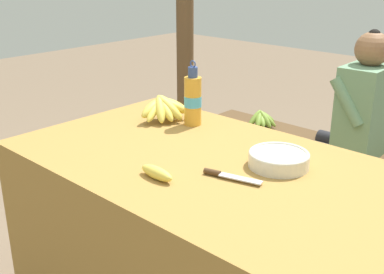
{
  "coord_description": "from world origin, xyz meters",
  "views": [
    {
      "loc": [
        1.0,
        -1.16,
        1.42
      ],
      "look_at": [
        -0.12,
        0.05,
        0.81
      ],
      "focal_mm": 45.0,
      "sensor_mm": 36.0,
      "label": 1
    }
  ],
  "objects_px": {
    "loose_banana_front": "(157,173)",
    "knife": "(224,175)",
    "banana_bunch_ripe": "(164,107)",
    "serving_bowl": "(279,159)",
    "seated_vendor": "(355,117)",
    "water_bottle": "(193,100)",
    "wooden_bench": "(319,153)",
    "banana_bunch_green": "(263,118)"
  },
  "relations": [
    {
      "from": "banana_bunch_ripe",
      "to": "knife",
      "type": "relative_size",
      "value": 1.29
    },
    {
      "from": "seated_vendor",
      "to": "loose_banana_front",
      "type": "bearing_deg",
      "value": 88.22
    },
    {
      "from": "serving_bowl",
      "to": "banana_bunch_green",
      "type": "height_order",
      "value": "serving_bowl"
    },
    {
      "from": "serving_bowl",
      "to": "banana_bunch_green",
      "type": "bearing_deg",
      "value": 126.38
    },
    {
      "from": "water_bottle",
      "to": "loose_banana_front",
      "type": "distance_m",
      "value": 0.55
    },
    {
      "from": "water_bottle",
      "to": "seated_vendor",
      "type": "height_order",
      "value": "seated_vendor"
    },
    {
      "from": "banana_bunch_ripe",
      "to": "serving_bowl",
      "type": "height_order",
      "value": "banana_bunch_ripe"
    },
    {
      "from": "banana_bunch_ripe",
      "to": "wooden_bench",
      "type": "distance_m",
      "value": 1.18
    },
    {
      "from": "loose_banana_front",
      "to": "wooden_bench",
      "type": "height_order",
      "value": "loose_banana_front"
    },
    {
      "from": "water_bottle",
      "to": "knife",
      "type": "distance_m",
      "value": 0.54
    },
    {
      "from": "banana_bunch_ripe",
      "to": "loose_banana_front",
      "type": "height_order",
      "value": "banana_bunch_ripe"
    },
    {
      "from": "knife",
      "to": "loose_banana_front",
      "type": "bearing_deg",
      "value": -149.92
    },
    {
      "from": "loose_banana_front",
      "to": "knife",
      "type": "distance_m",
      "value": 0.21
    },
    {
      "from": "seated_vendor",
      "to": "knife",
      "type": "bearing_deg",
      "value": 94.85
    },
    {
      "from": "water_bottle",
      "to": "seated_vendor",
      "type": "xyz_separation_m",
      "value": [
        0.27,
        0.98,
        -0.25
      ]
    },
    {
      "from": "banana_bunch_ripe",
      "to": "water_bottle",
      "type": "xyz_separation_m",
      "value": [
        0.13,
        0.04,
        0.05
      ]
    },
    {
      "from": "water_bottle",
      "to": "seated_vendor",
      "type": "distance_m",
      "value": 1.05
    },
    {
      "from": "loose_banana_front",
      "to": "banana_bunch_green",
      "type": "bearing_deg",
      "value": 112.38
    },
    {
      "from": "loose_banana_front",
      "to": "knife",
      "type": "relative_size",
      "value": 0.71
    },
    {
      "from": "knife",
      "to": "banana_bunch_green",
      "type": "xyz_separation_m",
      "value": [
        -0.76,
        1.33,
        -0.3
      ]
    },
    {
      "from": "seated_vendor",
      "to": "banana_bunch_ripe",
      "type": "bearing_deg",
      "value": 66.93
    },
    {
      "from": "banana_bunch_ripe",
      "to": "seated_vendor",
      "type": "relative_size",
      "value": 0.23
    },
    {
      "from": "wooden_bench",
      "to": "banana_bunch_green",
      "type": "bearing_deg",
      "value": -179.03
    },
    {
      "from": "banana_bunch_ripe",
      "to": "serving_bowl",
      "type": "distance_m",
      "value": 0.64
    },
    {
      "from": "water_bottle",
      "to": "loose_banana_front",
      "type": "xyz_separation_m",
      "value": [
        0.28,
        -0.47,
        -0.09
      ]
    },
    {
      "from": "serving_bowl",
      "to": "knife",
      "type": "distance_m",
      "value": 0.21
    },
    {
      "from": "banana_bunch_ripe",
      "to": "water_bottle",
      "type": "distance_m",
      "value": 0.14
    },
    {
      "from": "water_bottle",
      "to": "wooden_bench",
      "type": "xyz_separation_m",
      "value": [
        0.07,
        1.02,
        -0.52
      ]
    },
    {
      "from": "knife",
      "to": "seated_vendor",
      "type": "distance_m",
      "value": 1.32
    },
    {
      "from": "banana_bunch_ripe",
      "to": "wooden_bench",
      "type": "relative_size",
      "value": 0.16
    },
    {
      "from": "serving_bowl",
      "to": "loose_banana_front",
      "type": "height_order",
      "value": "serving_bowl"
    },
    {
      "from": "loose_banana_front",
      "to": "water_bottle",
      "type": "bearing_deg",
      "value": 120.58
    },
    {
      "from": "wooden_bench",
      "to": "seated_vendor",
      "type": "relative_size",
      "value": 1.42
    },
    {
      "from": "banana_bunch_ripe",
      "to": "banana_bunch_green",
      "type": "distance_m",
      "value": 1.13
    },
    {
      "from": "banana_bunch_ripe",
      "to": "loose_banana_front",
      "type": "relative_size",
      "value": 1.82
    },
    {
      "from": "serving_bowl",
      "to": "seated_vendor",
      "type": "height_order",
      "value": "seated_vendor"
    },
    {
      "from": "seated_vendor",
      "to": "banana_bunch_green",
      "type": "xyz_separation_m",
      "value": [
        -0.6,
        0.03,
        -0.15
      ]
    },
    {
      "from": "serving_bowl",
      "to": "banana_bunch_green",
      "type": "distance_m",
      "value": 1.45
    },
    {
      "from": "wooden_bench",
      "to": "seated_vendor",
      "type": "distance_m",
      "value": 0.34
    },
    {
      "from": "wooden_bench",
      "to": "seated_vendor",
      "type": "height_order",
      "value": "seated_vendor"
    },
    {
      "from": "knife",
      "to": "seated_vendor",
      "type": "bearing_deg",
      "value": 82.36
    },
    {
      "from": "banana_bunch_ripe",
      "to": "knife",
      "type": "height_order",
      "value": "banana_bunch_ripe"
    }
  ]
}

